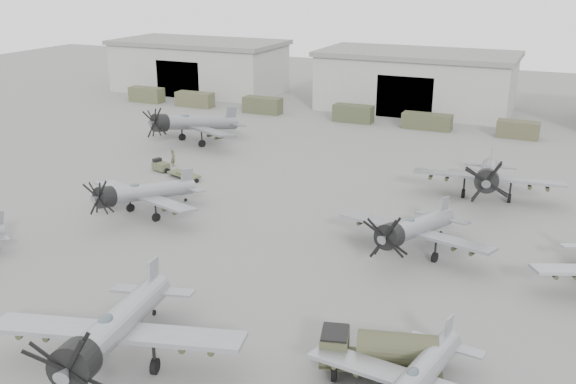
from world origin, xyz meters
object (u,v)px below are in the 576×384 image
Objects in this scene: aircraft_mid_2 at (413,229)px; aircraft_mid_1 at (140,193)px; tug_trailer at (170,169)px; aircraft_far_1 at (488,175)px; aircraft_near_1 at (113,330)px; aircraft_far_0 at (190,123)px; ground_crew at (173,158)px; aircraft_near_2 at (416,381)px; fuel_tanker at (379,350)px.

aircraft_mid_1 is at bearing -162.54° from aircraft_mid_2.
aircraft_mid_2 is at bearing -1.11° from tug_trailer.
aircraft_far_1 reaches higher than aircraft_mid_1.
aircraft_near_1 is 1.15× the size of aircraft_mid_2.
tug_trailer is at bearing 174.54° from aircraft_mid_2.
aircraft_near_1 is at bearing -39.33° from aircraft_far_0.
aircraft_near_1 is 37.74m from ground_crew.
aircraft_mid_2 is 15.22m from aircraft_far_1.
aircraft_near_1 is 15.70m from aircraft_near_2.
fuel_tanker is (-1.51, -30.09, -1.07)m from aircraft_far_1.
aircraft_near_2 is 3.78m from fuel_tanker.
aircraft_near_2 is 0.82× the size of aircraft_far_1.
aircraft_mid_2 is (23.33, 1.56, 0.06)m from aircraft_mid_1.
aircraft_near_1 is 1.24× the size of aircraft_near_2.
fuel_tanker is at bearing -12.38° from aircraft_mid_1.
fuel_tanker is (12.88, 5.52, -1.13)m from aircraft_near_1.
aircraft_mid_2 is 38.73m from aircraft_far_0.
aircraft_mid_2 is (10.98, 20.79, -0.34)m from aircraft_near_1.
aircraft_near_2 is 53.77m from aircraft_far_0.
aircraft_near_1 reaches higher than ground_crew.
aircraft_far_0 reaches higher than aircraft_near_1.
aircraft_far_0 is 36.47m from aircraft_far_1.
aircraft_mid_2 is 1.82× the size of fuel_tanker.
tug_trailer is at bearing -165.65° from ground_crew.
aircraft_far_0 reaches higher than fuel_tanker.
fuel_tanker is 41.52m from ground_crew.
aircraft_mid_1 is 31.37m from aircraft_far_1.
aircraft_near_2 is at bearing -61.28° from fuel_tanker.
aircraft_near_1 reaches higher than aircraft_mid_1.
aircraft_near_1 is 34.98m from tug_trailer.
aircraft_far_0 is 1.01× the size of aircraft_far_1.
aircraft_far_1 is (26.75, 16.39, 0.33)m from aircraft_mid_1.
aircraft_near_2 is 32.83m from aircraft_far_1.
ground_crew is at bearing 179.78° from aircraft_far_1.
aircraft_far_1 is at bearing -96.55° from ground_crew.
aircraft_near_1 is 2.09× the size of tug_trailer.
aircraft_mid_1 is at bearing -167.99° from ground_crew.
fuel_tanker is 1.00× the size of tug_trailer.
fuel_tanker is (34.42, -36.31, -1.15)m from aircraft_far_0.
aircraft_mid_2 is 0.89× the size of aircraft_far_1.
aircraft_mid_2 reaches higher than ground_crew.
tug_trailer is 3.58× the size of ground_crew.
aircraft_near_2 reaches higher than fuel_tanker.
tug_trailer is at bearing 125.64° from fuel_tanker.
aircraft_far_0 is at bearing 118.95° from fuel_tanker.
aircraft_near_2 is at bearing -22.47° from tug_trailer.
aircraft_near_1 is at bearing -104.21° from aircraft_mid_2.
aircraft_far_0 is at bearing 165.39° from aircraft_far_1.
fuel_tanker is (-2.56, 2.72, -0.62)m from aircraft_near_2.
aircraft_mid_2 is at bearing 19.95° from aircraft_mid_1.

